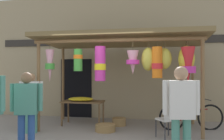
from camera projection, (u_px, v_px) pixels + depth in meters
The scene contains 12 objects.
ground_plane at pixel (101, 137), 5.98m from camera, with size 30.00×30.00×0.00m, color gray.
shop_facade at pixel (117, 56), 8.46m from camera, with size 9.22×0.29×4.19m.
market_stall_canopy at pixel (126, 48), 6.72m from camera, with size 4.61×2.21×2.58m.
display_table at pixel (83, 104), 7.31m from camera, with size 1.21×0.63×0.70m.
flower_heap_on_table at pixel (81, 99), 7.30m from camera, with size 0.75×0.53×0.11m.
folding_chair at pixel (169, 117), 5.77m from camera, with size 0.56×0.56×0.84m.
wicker_basket_by_table at pixel (105, 128), 6.50m from camera, with size 0.53×0.53×0.19m, color olive.
wicker_basket_spare at pixel (119, 122), 7.20m from camera, with size 0.39×0.39×0.23m, color olive.
parked_bicycle at pixel (191, 117), 6.67m from camera, with size 1.72×0.52×0.92m.
vendor_in_orange at pixel (31, 98), 6.34m from camera, with size 0.56×0.35×1.52m.
customer_foreground at pixel (26, 107), 4.64m from camera, with size 0.57×0.33×1.55m.
passerby_at_right at pixel (181, 109), 3.97m from camera, with size 0.59×0.28×1.64m.
Camera 1 is at (1.37, -5.84, 1.55)m, focal length 39.86 mm.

